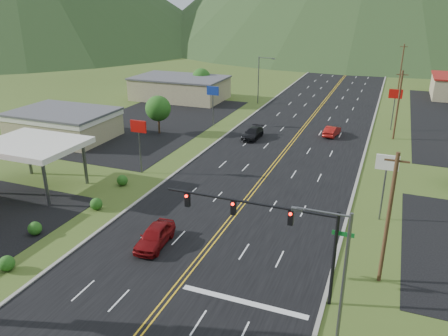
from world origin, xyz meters
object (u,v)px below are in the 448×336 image
(streetlight_east, at_px, (338,274))
(streetlight_west, at_px, (260,77))
(traffic_signal, at_px, (275,224))
(gas_canopy, at_px, (33,146))
(car_dark_mid, at_px, (253,134))
(car_red_far, at_px, (332,131))
(car_red_near, at_px, (155,236))

(streetlight_east, relative_size, streetlight_west, 1.00)
(traffic_signal, xyz_separation_m, gas_canopy, (-28.48, 8.00, -0.46))
(traffic_signal, xyz_separation_m, streetlight_east, (4.70, -4.00, -0.15))
(gas_canopy, xyz_separation_m, car_dark_mid, (16.17, 25.61, -4.12))
(traffic_signal, relative_size, streetlight_west, 1.46)
(traffic_signal, bearing_deg, streetlight_west, 107.97)
(car_dark_mid, xyz_separation_m, car_red_far, (10.66, 5.61, -0.01))
(car_red_near, relative_size, car_red_far, 1.11)
(car_red_far, bearing_deg, traffic_signal, 100.20)
(gas_canopy, xyz_separation_m, car_red_near, (17.71, -5.74, -4.01))
(streetlight_east, relative_size, car_red_far, 1.98)
(streetlight_east, xyz_separation_m, streetlight_west, (-22.86, 60.00, 0.00))
(streetlight_east, relative_size, car_dark_mid, 1.73)
(car_red_near, bearing_deg, streetlight_east, -26.88)
(gas_canopy, bearing_deg, car_dark_mid, 57.74)
(car_dark_mid, bearing_deg, streetlight_east, -63.71)
(streetlight_east, height_order, car_red_near, streetlight_east)
(streetlight_west, distance_m, car_dark_mid, 23.56)
(gas_canopy, bearing_deg, car_red_near, -17.95)
(car_dark_mid, bearing_deg, car_red_near, -85.23)
(traffic_signal, distance_m, car_red_near, 11.88)
(streetlight_east, distance_m, streetlight_west, 64.21)
(streetlight_west, relative_size, car_red_near, 1.79)
(streetlight_west, bearing_deg, car_red_far, -45.47)
(gas_canopy, relative_size, car_dark_mid, 1.92)
(gas_canopy, distance_m, car_red_near, 19.04)
(gas_canopy, bearing_deg, car_red_far, 49.33)
(traffic_signal, bearing_deg, streetlight_east, -40.39)
(streetlight_west, distance_m, car_red_far, 23.95)
(streetlight_east, xyz_separation_m, car_dark_mid, (-17.01, 37.61, -4.43))
(car_red_near, bearing_deg, car_red_far, 71.30)
(streetlight_east, xyz_separation_m, car_red_near, (-15.47, 6.26, -4.32))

